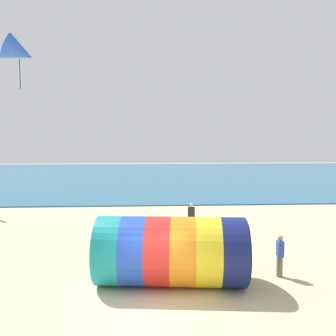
{
  "coord_description": "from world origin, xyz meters",
  "views": [
    {
      "loc": [
        -0.04,
        -11.38,
        5.71
      ],
      "look_at": [
        0.81,
        4.3,
        4.25
      ],
      "focal_mm": 40.0,
      "sensor_mm": 36.0,
      "label": 1
    }
  ],
  "objects_px": {
    "kite_blue_delta": "(19,52)",
    "bystander_mid_beach": "(191,217)",
    "kite_handler": "(280,255)",
    "giant_inflatable_tube": "(172,251)"
  },
  "relations": [
    {
      "from": "kite_blue_delta",
      "to": "bystander_mid_beach",
      "type": "relative_size",
      "value": 1.15
    },
    {
      "from": "kite_handler",
      "to": "bystander_mid_beach",
      "type": "height_order",
      "value": "kite_handler"
    },
    {
      "from": "giant_inflatable_tube",
      "to": "kite_blue_delta",
      "type": "bearing_deg",
      "value": -178.72
    },
    {
      "from": "kite_handler",
      "to": "kite_blue_delta",
      "type": "distance_m",
      "value": 12.37
    },
    {
      "from": "giant_inflatable_tube",
      "to": "kite_blue_delta",
      "type": "height_order",
      "value": "kite_blue_delta"
    },
    {
      "from": "kite_blue_delta",
      "to": "bystander_mid_beach",
      "type": "height_order",
      "value": "kite_blue_delta"
    },
    {
      "from": "kite_handler",
      "to": "giant_inflatable_tube",
      "type": "bearing_deg",
      "value": -172.81
    },
    {
      "from": "kite_handler",
      "to": "kite_blue_delta",
      "type": "height_order",
      "value": "kite_blue_delta"
    },
    {
      "from": "kite_blue_delta",
      "to": "bystander_mid_beach",
      "type": "distance_m",
      "value": 13.09
    },
    {
      "from": "bystander_mid_beach",
      "to": "giant_inflatable_tube",
      "type": "bearing_deg",
      "value": -102.0
    }
  ]
}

